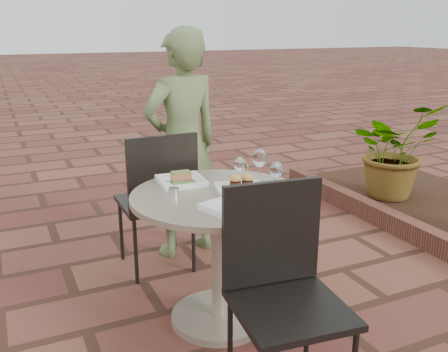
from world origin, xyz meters
name	(u,v)px	position (x,y,z in m)	size (l,w,h in m)	color
ground	(230,297)	(0.00, 0.00, 0.00)	(60.00, 60.00, 0.00)	brown
cafe_table	(219,238)	(-0.16, -0.19, 0.48)	(0.90, 0.90, 0.73)	gray
chair_far	(159,192)	(-0.26, 0.49, 0.55)	(0.44, 0.44, 0.93)	black
chair_near	(281,276)	(-0.14, -0.79, 0.55)	(0.49, 0.49, 0.93)	black
diner	(182,145)	(-0.01, 0.72, 0.78)	(0.57, 0.37, 1.55)	#566B3A
plate_salmon	(181,180)	(-0.27, 0.06, 0.75)	(0.25, 0.25, 0.07)	white
plate_sliders	(241,188)	(-0.05, -0.23, 0.76)	(0.29, 0.29, 0.16)	white
plate_tuna	(234,207)	(-0.19, -0.44, 0.74)	(0.30, 0.30, 0.03)	white
wine_glass_right	(276,171)	(0.12, -0.28, 0.84)	(0.07, 0.07, 0.16)	white
wine_glass_mid	(240,165)	(0.01, -0.10, 0.84)	(0.07, 0.07, 0.16)	white
wine_glass_far	(260,159)	(0.12, -0.11, 0.86)	(0.08, 0.08, 0.19)	white
steel_ramekin	(174,192)	(-0.37, -0.12, 0.75)	(0.05, 0.05, 0.04)	silver
cutlery_set	(281,192)	(0.14, -0.30, 0.73)	(0.08, 0.17, 0.00)	silver
planter_curb	(400,225)	(1.60, 0.30, 0.07)	(0.12, 3.00, 0.15)	brown
potted_plant_a	(394,150)	(2.06, 0.91, 0.49)	(0.77, 0.67, 0.86)	#33662D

